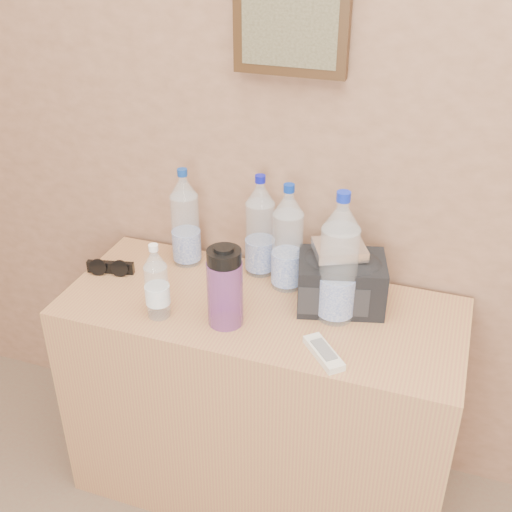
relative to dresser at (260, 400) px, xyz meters
The scene contains 12 objects.
picture_frame 1.08m from the dresser, 90.00° to the left, with size 0.30×0.03×0.25m, color #382311, non-canonical shape.
dresser is the anchor object (origin of this frame).
pet_large_a 0.58m from the dresser, 151.97° to the left, with size 0.08×0.08×0.31m.
pet_large_b 0.51m from the dresser, 73.63° to the left, with size 0.09×0.09×0.32m.
pet_large_c 0.52m from the dresser, 109.39° to the left, with size 0.08×0.08×0.31m.
pet_large_d 0.55m from the dresser, ahead, with size 0.10×0.10×0.37m.
pet_small 0.52m from the dresser, 151.97° to the right, with size 0.06×0.06×0.22m.
nalgene_bottle 0.48m from the dresser, 121.79° to the right, with size 0.09×0.09×0.23m.
sunglasses 0.60m from the dresser, behind, with size 0.14×0.05×0.04m, color black, non-canonical shape.
ac_remote 0.45m from the dresser, 35.64° to the right, with size 0.14×0.05×0.02m, color silver.
toiletry_bag 0.48m from the dresser, 21.87° to the left, with size 0.23×0.17×0.16m, color black, non-canonical shape.
foil_packet 0.56m from the dresser, 22.57° to the left, with size 0.13×0.11×0.03m, color silver.
Camera 1 is at (0.08, 0.36, 1.70)m, focal length 45.00 mm.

